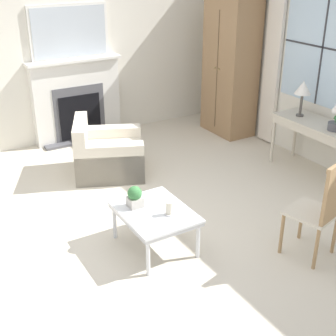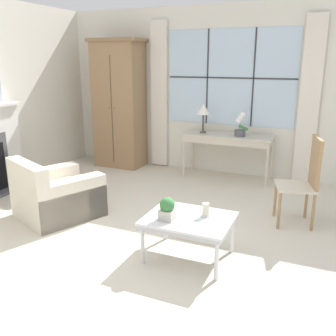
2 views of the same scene
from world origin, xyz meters
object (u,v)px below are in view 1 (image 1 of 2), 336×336
object	(u,v)px
potted_plant_small	(135,197)
fireplace	(76,95)
side_chair_wooden	(323,205)
table_lamp	(303,89)
potted_orchid	(336,118)
armchair_upholstered	(107,155)
armoire	(231,64)
coffee_table	(155,214)
console_table	(324,131)
pillar_candle	(169,209)

from	to	relation	value
potted_plant_small	fireplace	bearing A→B (deg)	169.56
side_chair_wooden	table_lamp	bearing A→B (deg)	140.95
potted_orchid	armchair_upholstered	bearing A→B (deg)	-126.93
side_chair_wooden	potted_plant_small	size ratio (longest dim) A/B	4.76
fireplace	armoire	bearing A→B (deg)	67.52
fireplace	side_chair_wooden	distance (m)	4.39
potted_orchid	potted_plant_small	world-z (taller)	potted_orchid
coffee_table	potted_plant_small	bearing A→B (deg)	-143.62
console_table	potted_orchid	xyz separation A→B (m)	(0.21, -0.05, 0.25)
side_chair_wooden	potted_plant_small	world-z (taller)	side_chair_wooden
fireplace	potted_orchid	world-z (taller)	fireplace
console_table	potted_plant_small	xyz separation A→B (m)	(0.16, -2.87, -0.11)
fireplace	pillar_candle	distance (m)	3.50
side_chair_wooden	pillar_candle	size ratio (longest dim) A/B	7.07
armchair_upholstered	potted_plant_small	world-z (taller)	armchair_upholstered
potted_orchid	coffee_table	world-z (taller)	potted_orchid
coffee_table	potted_orchid	bearing A→B (deg)	92.81
table_lamp	potted_orchid	world-z (taller)	table_lamp
side_chair_wooden	potted_plant_small	xyz separation A→B (m)	(-1.15, -1.44, -0.05)
potted_orchid	pillar_candle	size ratio (longest dim) A/B	2.56
pillar_candle	potted_orchid	bearing A→B (deg)	96.02
console_table	potted_orchid	distance (m)	0.33
armchair_upholstered	coffee_table	xyz separation A→B (m)	(1.91, -0.32, 0.13)
side_chair_wooden	fireplace	bearing A→B (deg)	-168.75
potted_plant_small	pillar_candle	xyz separation A→B (m)	(0.32, 0.22, -0.05)
armoire	potted_plant_small	xyz separation A→B (m)	(2.21, -2.88, -0.60)
potted_plant_small	side_chair_wooden	bearing A→B (deg)	51.32
side_chair_wooden	pillar_candle	world-z (taller)	side_chair_wooden
console_table	side_chair_wooden	xyz separation A→B (m)	(1.31, -1.43, -0.06)
console_table	pillar_candle	distance (m)	2.70
fireplace	armoire	size ratio (longest dim) A/B	0.92
armoire	console_table	world-z (taller)	armoire
armoire	table_lamp	bearing A→B (deg)	-1.03
table_lamp	side_chair_wooden	xyz separation A→B (m)	(1.74, -1.41, -0.53)
potted_orchid	potted_plant_small	distance (m)	2.84
fireplace	potted_orchid	distance (m)	3.91
coffee_table	pillar_candle	distance (m)	0.20
console_table	pillar_candle	xyz separation A→B (m)	(0.48, -2.65, -0.16)
side_chair_wooden	coffee_table	size ratio (longest dim) A/B	1.27
potted_plant_small	console_table	bearing A→B (deg)	93.23
fireplace	table_lamp	xyz separation A→B (m)	(2.57, 2.27, 0.39)
table_lamp	pillar_candle	size ratio (longest dim) A/B	3.22
armoire	armchair_upholstered	world-z (taller)	armoire
armchair_upholstered	side_chair_wooden	size ratio (longest dim) A/B	1.09
armoire	side_chair_wooden	xyz separation A→B (m)	(3.36, -1.44, -0.55)
potted_orchid	coffee_table	distance (m)	2.74
potted_orchid	pillar_candle	world-z (taller)	potted_orchid
armoire	side_chair_wooden	size ratio (longest dim) A/B	2.12
armoire	armchair_upholstered	bearing A→B (deg)	-78.97
console_table	potted_orchid	world-z (taller)	potted_orchid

